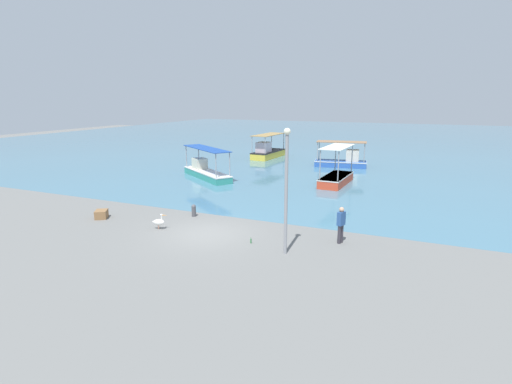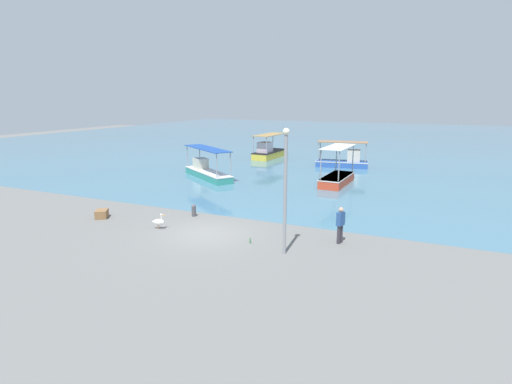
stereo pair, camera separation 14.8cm
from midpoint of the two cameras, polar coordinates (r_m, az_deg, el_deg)
ground at (r=19.62m, az=-6.85°, el=-5.95°), size 120.00×120.00×0.00m
harbor_water at (r=64.89m, az=15.44°, el=7.17°), size 110.00×90.00×0.00m
fishing_boat_center at (r=33.17m, az=-6.92°, el=3.02°), size 6.06×4.83×2.45m
fishing_boat_near_right at (r=30.93m, az=11.61°, el=2.06°), size 1.88×4.68×2.88m
fishing_boat_near_left at (r=38.96m, az=12.60°, el=4.40°), size 5.04×2.44×2.40m
fishing_boat_far_left at (r=43.80m, az=1.94°, el=5.77°), size 2.19×5.49×2.55m
pelican at (r=20.64m, az=-13.52°, el=-4.15°), size 0.79×0.44×0.80m
lamp_post at (r=16.28m, az=4.47°, el=1.06°), size 0.28×0.28×5.28m
mooring_bollard at (r=22.45m, az=-8.70°, el=-2.54°), size 0.25×0.25×0.68m
fisherman_standing at (r=18.39m, az=12.18°, el=-4.50°), size 0.34×0.45×1.69m
cargo_crate at (r=23.47m, az=-21.01°, el=-2.94°), size 0.91×0.95×0.45m
glass_bottle at (r=18.24m, az=-0.60°, el=-7.00°), size 0.07×0.07×0.27m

